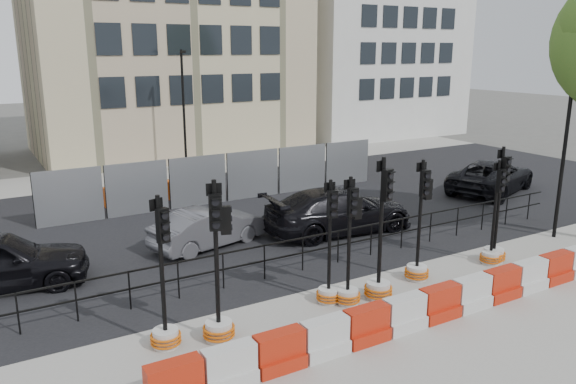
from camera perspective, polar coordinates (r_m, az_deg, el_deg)
ground at (r=15.58m, az=7.64°, el=-8.59°), size 120.00×120.00×0.00m
sidewalk_near at (r=13.57m, az=15.60°, el=-12.60°), size 40.00×6.00×0.02m
road at (r=21.19m, az=-4.00°, el=-2.20°), size 40.00×14.00×0.03m
sidewalk_far at (r=29.30m, az=-11.85°, el=2.17°), size 40.00×4.00×0.02m
building_white at (r=42.20m, az=8.05°, el=16.89°), size 12.00×9.06×16.00m
kerb_railing at (r=16.23m, az=5.13°, el=-4.96°), size 18.00×0.04×1.00m
heras_fencing at (r=23.22m, az=-8.09°, el=0.95°), size 14.33×1.72×2.00m
lamp_post_far at (r=28.01m, az=-10.54°, el=8.35°), size 0.12×0.56×6.00m
lamp_post_near at (r=19.82m, az=26.41°, el=4.69°), size 0.12×0.56×6.00m
barrier_row at (r=13.54m, az=15.09°, el=-10.95°), size 13.60×0.50×0.80m
traffic_signal_a at (r=12.09m, az=-12.39°, el=-12.34°), size 0.65×0.65×3.28m
traffic_signal_b at (r=12.10m, az=-7.06°, el=-11.23°), size 0.69×0.69×3.52m
traffic_signal_c at (r=13.79m, az=4.20°, el=-8.75°), size 0.61×0.61×3.10m
traffic_signal_d at (r=13.71m, az=6.19°, el=-8.38°), size 0.63×0.63×3.19m
traffic_signal_e at (r=14.11m, az=9.28°, el=-7.91°), size 0.71×0.71×3.59m
traffic_signal_f at (r=15.41m, az=13.11°, el=-5.98°), size 0.65×0.65×3.29m
traffic_signal_g at (r=17.16m, az=20.02°, el=-4.92°), size 0.60×0.60×3.05m
traffic_signal_h at (r=17.33m, az=20.33°, el=-4.51°), size 0.67×0.67×3.41m
car_b at (r=17.72m, az=-8.08°, el=-3.60°), size 3.10×4.38×1.24m
car_c at (r=18.95m, az=5.18°, el=-1.90°), size 2.93×5.53×1.51m
car_d at (r=25.72m, az=19.98°, el=1.51°), size 5.60×6.58×1.41m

